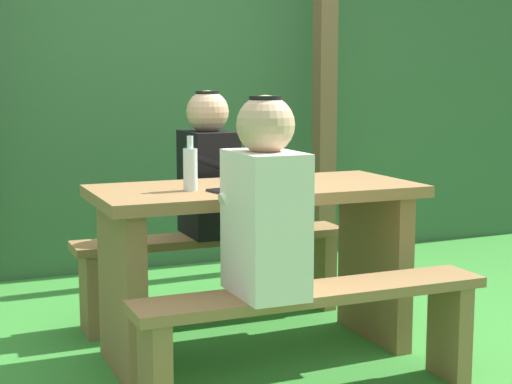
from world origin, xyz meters
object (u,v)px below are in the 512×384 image
(person_white_shirt, at_px, (265,204))
(person_black_coat, at_px, (208,169))
(bench_near, at_px, (314,320))
(bench_far, at_px, (213,258))
(picnic_table, at_px, (256,241))
(cell_phone, at_px, (222,191))
(bottle_left, at_px, (190,168))
(drinking_glass, at_px, (296,174))

(person_white_shirt, bearing_deg, person_black_coat, 80.84)
(bench_near, distance_m, person_white_shirt, 0.50)
(bench_far, xyz_separation_m, person_white_shirt, (-0.20, -1.12, 0.46))
(picnic_table, height_order, cell_phone, cell_phone)
(bench_far, bearing_deg, picnic_table, -90.00)
(bench_near, relative_size, person_black_coat, 1.95)
(bench_near, xyz_separation_m, bottle_left, (-0.31, 0.52, 0.54))
(person_black_coat, distance_m, bottle_left, 0.68)
(bench_far, height_order, person_white_shirt, person_white_shirt)
(bench_near, height_order, drinking_glass, drinking_glass)
(cell_phone, bearing_deg, person_black_coat, 63.48)
(person_black_coat, bearing_deg, drinking_glass, -73.79)
(cell_phone, bearing_deg, person_white_shirt, -99.73)
(person_white_shirt, bearing_deg, cell_phone, 91.61)
(person_white_shirt, relative_size, bottle_left, 3.18)
(person_black_coat, height_order, bottle_left, person_black_coat)
(drinking_glass, bearing_deg, bottle_left, 177.29)
(person_white_shirt, bearing_deg, bottle_left, 102.12)
(picnic_table, xyz_separation_m, person_black_coat, (-0.02, 0.56, 0.26))
(bench_far, relative_size, person_black_coat, 1.95)
(drinking_glass, distance_m, cell_phone, 0.39)
(bench_far, xyz_separation_m, drinking_glass, (0.16, -0.63, 0.49))
(picnic_table, height_order, bench_near, picnic_table)
(person_white_shirt, relative_size, drinking_glass, 7.45)
(bench_far, relative_size, drinking_glass, 14.50)
(cell_phone, bearing_deg, bottle_left, 122.50)
(picnic_table, distance_m, bottle_left, 0.46)
(picnic_table, height_order, drinking_glass, drinking_glass)
(bench_far, relative_size, cell_phone, 10.00)
(drinking_glass, bearing_deg, bench_near, -108.03)
(picnic_table, xyz_separation_m, bench_far, (0.00, 0.56, -0.20))
(bench_far, bearing_deg, drinking_glass, -75.63)
(person_black_coat, relative_size, cell_phone, 5.14)
(person_white_shirt, distance_m, person_black_coat, 1.13)
(bottle_left, bearing_deg, drinking_glass, -2.71)
(person_white_shirt, xyz_separation_m, bottle_left, (-0.11, 0.52, 0.08))
(person_white_shirt, relative_size, person_black_coat, 1.00)
(bench_near, height_order, cell_phone, cell_phone)
(bench_far, bearing_deg, cell_phone, -106.67)
(person_black_coat, xyz_separation_m, cell_phone, (-0.19, -0.71, -0.01))
(bottle_left, bearing_deg, bench_near, -58.96)
(bench_far, height_order, cell_phone, cell_phone)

